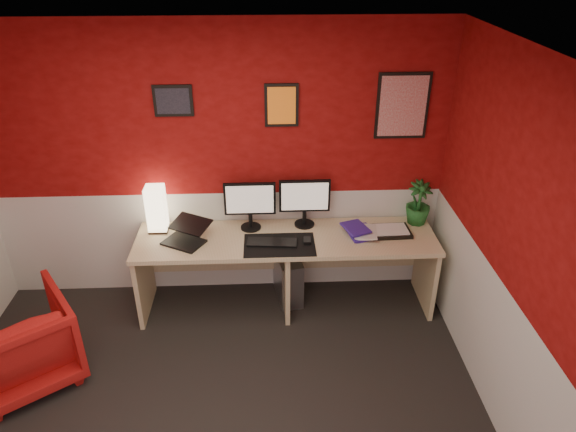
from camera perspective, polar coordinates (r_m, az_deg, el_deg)
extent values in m
cube|color=white|center=(2.60, -12.56, 15.19)|extent=(4.00, 3.50, 0.01)
cube|color=maroon|center=(4.64, -7.76, 5.24)|extent=(4.00, 0.01, 2.50)
cube|color=maroon|center=(3.47, 24.94, -6.17)|extent=(0.01, 3.50, 2.50)
cube|color=silver|center=(4.98, -7.21, -2.72)|extent=(4.00, 0.01, 1.00)
cube|color=silver|center=(3.91, 22.57, -15.27)|extent=(0.01, 3.50, 1.00)
cube|color=#CAB481|center=(4.75, -0.18, -6.10)|extent=(2.60, 0.65, 0.73)
cube|color=#FFE5B2|center=(4.71, -14.04, 0.63)|extent=(0.16, 0.16, 0.40)
cube|color=black|center=(4.50, -11.35, -1.71)|extent=(0.40, 0.36, 0.22)
cube|color=black|center=(4.57, -4.16, 1.86)|extent=(0.45, 0.06, 0.58)
cube|color=black|center=(4.61, 1.83, 2.18)|extent=(0.45, 0.06, 0.58)
cube|color=black|center=(4.44, -0.93, -3.14)|extent=(0.60, 0.38, 0.01)
cube|color=black|center=(4.46, -1.75, -2.88)|extent=(0.43, 0.18, 0.02)
cube|color=black|center=(4.47, 2.09, -2.69)|extent=(0.06, 0.10, 0.03)
imported|color=#382093|center=(4.60, 6.58, -2.00)|extent=(0.27, 0.32, 0.03)
imported|color=silver|center=(4.60, 7.19, -1.67)|extent=(0.23, 0.29, 0.02)
imported|color=#382093|center=(4.56, 6.31, -1.55)|extent=(0.26, 0.30, 0.02)
cube|color=black|center=(4.70, 10.97, -1.65)|extent=(0.36, 0.26, 0.03)
imported|color=#19591E|center=(4.83, 13.95, 1.39)|extent=(0.27, 0.27, 0.40)
cube|color=#99999E|center=(4.94, 0.00, -6.53)|extent=(0.27, 0.48, 0.45)
imported|color=red|center=(4.53, -27.18, -12.14)|extent=(1.05, 1.05, 0.70)
cube|color=black|center=(4.46, -12.34, 12.10)|extent=(0.32, 0.02, 0.26)
cube|color=orange|center=(4.42, -0.70, 11.90)|extent=(0.28, 0.02, 0.36)
cube|color=red|center=(4.57, 12.30, 11.57)|extent=(0.44, 0.02, 0.56)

